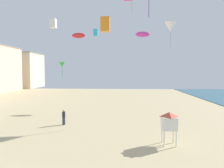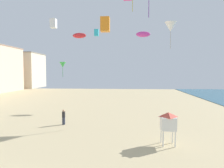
{
  "view_description": "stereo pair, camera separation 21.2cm",
  "coord_description": "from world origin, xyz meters",
  "px_view_note": "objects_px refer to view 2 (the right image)",
  "views": [
    {
      "loc": [
        7.51,
        -7.22,
        5.61
      ],
      "look_at": [
        5.97,
        16.86,
        4.2
      ],
      "focal_mm": 31.96,
      "sensor_mm": 36.0,
      "label": 1
    },
    {
      "loc": [
        7.72,
        -7.2,
        5.61
      ],
      "look_at": [
        5.97,
        16.86,
        4.2
      ],
      "focal_mm": 31.96,
      "sensor_mm": 36.0,
      "label": 2
    }
  ],
  "objects_px": {
    "kite_green_delta": "(63,65)",
    "kite_orange_box": "(105,25)",
    "lifeguard_stand": "(168,121)",
    "kite_white_box": "(53,23)",
    "kite_cyan_box": "(96,33)",
    "kite_flyer": "(64,116)",
    "kite_white_delta": "(171,27)",
    "kite_magenta_parafoil": "(143,34)",
    "kite_red_parafoil": "(79,36)"
  },
  "relations": [
    {
      "from": "kite_cyan_box",
      "to": "kite_green_delta",
      "type": "height_order",
      "value": "kite_cyan_box"
    },
    {
      "from": "kite_cyan_box",
      "to": "kite_white_box",
      "type": "relative_size",
      "value": 1.06
    },
    {
      "from": "kite_white_delta",
      "to": "kite_red_parafoil",
      "type": "bearing_deg",
      "value": 140.59
    },
    {
      "from": "kite_green_delta",
      "to": "kite_orange_box",
      "type": "height_order",
      "value": "kite_orange_box"
    },
    {
      "from": "lifeguard_stand",
      "to": "kite_green_delta",
      "type": "relative_size",
      "value": 1.09
    },
    {
      "from": "kite_flyer",
      "to": "lifeguard_stand",
      "type": "bearing_deg",
      "value": -14.89
    },
    {
      "from": "kite_white_box",
      "to": "kite_green_delta",
      "type": "height_order",
      "value": "kite_white_box"
    },
    {
      "from": "kite_orange_box",
      "to": "kite_cyan_box",
      "type": "bearing_deg",
      "value": 101.82
    },
    {
      "from": "kite_orange_box",
      "to": "kite_white_box",
      "type": "bearing_deg",
      "value": 151.74
    },
    {
      "from": "kite_white_box",
      "to": "kite_orange_box",
      "type": "bearing_deg",
      "value": -28.26
    },
    {
      "from": "kite_magenta_parafoil",
      "to": "kite_white_box",
      "type": "bearing_deg",
      "value": -141.88
    },
    {
      "from": "kite_cyan_box",
      "to": "kite_orange_box",
      "type": "bearing_deg",
      "value": -78.18
    },
    {
      "from": "kite_red_parafoil",
      "to": "lifeguard_stand",
      "type": "bearing_deg",
      "value": -61.6
    },
    {
      "from": "lifeguard_stand",
      "to": "kite_magenta_parafoil",
      "type": "bearing_deg",
      "value": 106.71
    },
    {
      "from": "kite_green_delta",
      "to": "kite_flyer",
      "type": "bearing_deg",
      "value": -71.86
    },
    {
      "from": "kite_white_delta",
      "to": "kite_white_box",
      "type": "height_order",
      "value": "kite_white_box"
    },
    {
      "from": "kite_red_parafoil",
      "to": "kite_cyan_box",
      "type": "relative_size",
      "value": 2.09
    },
    {
      "from": "kite_white_delta",
      "to": "kite_green_delta",
      "type": "bearing_deg",
      "value": 162.29
    },
    {
      "from": "kite_cyan_box",
      "to": "kite_white_box",
      "type": "distance_m",
      "value": 13.03
    },
    {
      "from": "kite_flyer",
      "to": "kite_orange_box",
      "type": "xyz_separation_m",
      "value": [
        4.39,
        1.07,
        9.87
      ]
    },
    {
      "from": "lifeguard_stand",
      "to": "kite_orange_box",
      "type": "relative_size",
      "value": 1.68
    },
    {
      "from": "kite_orange_box",
      "to": "lifeguard_stand",
      "type": "bearing_deg",
      "value": -48.91
    },
    {
      "from": "kite_white_delta",
      "to": "kite_white_box",
      "type": "xyz_separation_m",
      "value": [
        -15.07,
        -0.46,
        0.58
      ]
    },
    {
      "from": "kite_green_delta",
      "to": "kite_orange_box",
      "type": "xyz_separation_m",
      "value": [
        7.8,
        -9.33,
        3.97
      ]
    },
    {
      "from": "kite_green_delta",
      "to": "kite_orange_box",
      "type": "bearing_deg",
      "value": -50.1
    },
    {
      "from": "kite_flyer",
      "to": "kite_red_parafoil",
      "type": "bearing_deg",
      "value": 110.8
    },
    {
      "from": "kite_magenta_parafoil",
      "to": "kite_green_delta",
      "type": "distance_m",
      "value": 14.7
    },
    {
      "from": "kite_magenta_parafoil",
      "to": "kite_orange_box",
      "type": "distance_m",
      "value": 14.59
    },
    {
      "from": "kite_green_delta",
      "to": "kite_cyan_box",
      "type": "bearing_deg",
      "value": 57.68
    },
    {
      "from": "kite_red_parafoil",
      "to": "kite_white_box",
      "type": "height_order",
      "value": "kite_red_parafoil"
    },
    {
      "from": "kite_flyer",
      "to": "kite_red_parafoil",
      "type": "distance_m",
      "value": 21.13
    },
    {
      "from": "lifeguard_stand",
      "to": "kite_white_box",
      "type": "distance_m",
      "value": 19.2
    },
    {
      "from": "kite_magenta_parafoil",
      "to": "lifeguard_stand",
      "type": "bearing_deg",
      "value": -88.97
    },
    {
      "from": "kite_cyan_box",
      "to": "kite_magenta_parafoil",
      "type": "bearing_deg",
      "value": -17.55
    },
    {
      "from": "lifeguard_stand",
      "to": "kite_white_box",
      "type": "height_order",
      "value": "kite_white_box"
    },
    {
      "from": "kite_cyan_box",
      "to": "kite_green_delta",
      "type": "bearing_deg",
      "value": -122.32
    },
    {
      "from": "lifeguard_stand",
      "to": "kite_white_delta",
      "type": "xyz_separation_m",
      "value": [
        2.35,
        10.68,
        9.54
      ]
    },
    {
      "from": "kite_cyan_box",
      "to": "kite_green_delta",
      "type": "distance_m",
      "value": 10.38
    },
    {
      "from": "kite_white_delta",
      "to": "kite_orange_box",
      "type": "xyz_separation_m",
      "value": [
        -7.9,
        -4.32,
        -0.59
      ]
    },
    {
      "from": "kite_white_delta",
      "to": "kite_flyer",
      "type": "bearing_deg",
      "value": -156.36
    },
    {
      "from": "kite_flyer",
      "to": "kite_white_box",
      "type": "relative_size",
      "value": 1.4
    },
    {
      "from": "kite_cyan_box",
      "to": "kite_white_box",
      "type": "xyz_separation_m",
      "value": [
        -3.76,
        -12.42,
        -1.19
      ]
    },
    {
      "from": "kite_flyer",
      "to": "lifeguard_stand",
      "type": "height_order",
      "value": "lifeguard_stand"
    },
    {
      "from": "kite_flyer",
      "to": "lifeguard_stand",
      "type": "distance_m",
      "value": 11.31
    },
    {
      "from": "kite_cyan_box",
      "to": "kite_orange_box",
      "type": "relative_size",
      "value": 0.82
    },
    {
      "from": "kite_flyer",
      "to": "kite_orange_box",
      "type": "relative_size",
      "value": 1.08
    },
    {
      "from": "lifeguard_stand",
      "to": "kite_magenta_parafoil",
      "type": "distance_m",
      "value": 22.47
    },
    {
      "from": "lifeguard_stand",
      "to": "kite_orange_box",
      "type": "distance_m",
      "value": 12.31
    },
    {
      "from": "kite_white_delta",
      "to": "kite_magenta_parafoil",
      "type": "xyz_separation_m",
      "value": [
        -2.71,
        9.24,
        0.85
      ]
    },
    {
      "from": "kite_white_delta",
      "to": "kite_white_box",
      "type": "relative_size",
      "value": 2.85
    }
  ]
}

